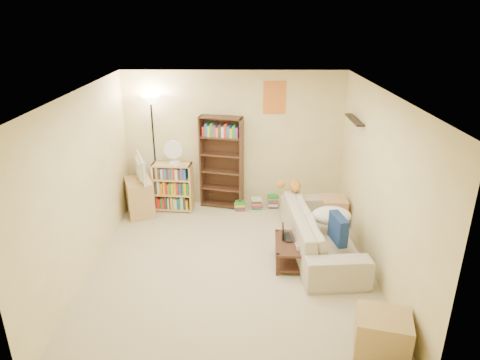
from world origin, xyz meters
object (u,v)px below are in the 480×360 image
object	(u,v)px
television	(137,169)
side_table	(333,211)
laptop	(290,237)
tv_stand	(140,197)
desk_fan	(173,152)
tall_bookshelf	(221,160)
mug	(299,247)
sofa	(321,231)
floor_lamp	(152,120)
short_bookshelf	(173,187)
coffee_table	(290,250)
end_cabinet	(382,334)
tabby_cat	(293,185)

from	to	relation	value
television	side_table	world-z (taller)	television
laptop	television	size ratio (longest dim) A/B	0.42
tv_stand	desk_fan	world-z (taller)	desk_fan
tall_bookshelf	desk_fan	bearing A→B (deg)	-151.35
mug	tv_stand	bearing A→B (deg)	145.23
sofa	tall_bookshelf	distance (m)	2.34
side_table	floor_lamp	bearing A→B (deg)	167.00
laptop	short_bookshelf	size ratio (longest dim) A/B	0.35
coffee_table	tv_stand	distance (m)	3.02
desk_fan	end_cabinet	world-z (taller)	desk_fan
laptop	mug	world-z (taller)	mug
television	floor_lamp	world-z (taller)	floor_lamp
coffee_table	end_cabinet	bearing A→B (deg)	-62.22
short_bookshelf	coffee_table	bearing A→B (deg)	-37.54
coffee_table	laptop	distance (m)	0.20
sofa	coffee_table	world-z (taller)	sofa
television	mug	bearing A→B (deg)	-145.63
mug	television	world-z (taller)	television
end_cabinet	laptop	bearing A→B (deg)	112.58
laptop	side_table	xyz separation A→B (m)	(0.86, 1.12, -0.11)
tabby_cat	laptop	world-z (taller)	tabby_cat
end_cabinet	mug	bearing A→B (deg)	114.38
side_table	tv_stand	bearing A→B (deg)	173.83
tv_stand	television	xyz separation A→B (m)	(-0.00, 0.00, 0.55)
side_table	desk_fan	bearing A→B (deg)	169.81
coffee_table	desk_fan	distance (m)	2.75
tv_stand	laptop	bearing A→B (deg)	-51.03
laptop	tall_bookshelf	size ratio (longest dim) A/B	0.18
tv_stand	short_bookshelf	world-z (taller)	short_bookshelf
television	side_table	distance (m)	3.50
tabby_cat	short_bookshelf	bearing A→B (deg)	163.98
coffee_table	end_cabinet	size ratio (longest dim) A/B	1.40
mug	desk_fan	bearing A→B (deg)	135.60
laptop	desk_fan	bearing A→B (deg)	43.08
mug	end_cabinet	distance (m)	1.71
tabby_cat	mug	bearing A→B (deg)	-91.83
sofa	mug	world-z (taller)	sofa
mug	short_bookshelf	world-z (taller)	short_bookshelf
tall_bookshelf	laptop	bearing A→B (deg)	-45.98
tall_bookshelf	short_bookshelf	size ratio (longest dim) A/B	1.90
short_bookshelf	end_cabinet	size ratio (longest dim) A/B	1.61
tabby_cat	tv_stand	size ratio (longest dim) A/B	0.79
tv_stand	tall_bookshelf	distance (m)	1.62
coffee_table	sofa	bearing A→B (deg)	38.41
sofa	end_cabinet	size ratio (longest dim) A/B	4.10
sofa	mug	size ratio (longest dim) A/B	14.94
coffee_table	end_cabinet	distance (m)	1.94
short_bookshelf	desk_fan	xyz separation A→B (m)	(0.05, -0.04, 0.69)
tabby_cat	tv_stand	xyz separation A→B (m)	(-2.69, 0.43, -0.42)
mug	tv_stand	size ratio (longest dim) A/B	0.24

